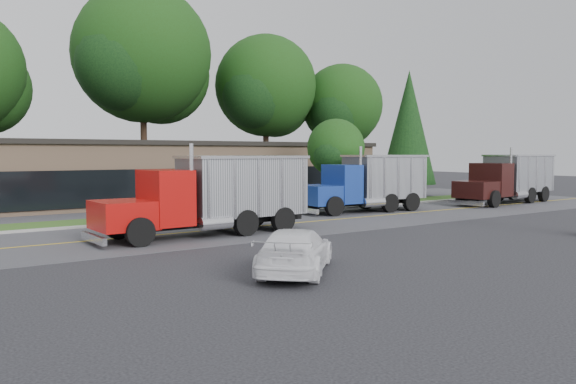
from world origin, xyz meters
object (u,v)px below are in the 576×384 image
object	(u,v)px
dump_truck_red	(217,192)
dump_truck_maroon	(510,177)
dump_truck_blue	(370,181)
rally_car	(295,251)

from	to	relation	value
dump_truck_red	dump_truck_maroon	xyz separation A→B (m)	(23.89, 1.97, 0.00)
dump_truck_blue	dump_truck_maroon	xyz separation A→B (m)	(11.97, -1.34, 0.01)
dump_truck_blue	rally_car	distance (m)	17.87
dump_truck_red	dump_truck_maroon	distance (m)	23.97
dump_truck_red	rally_car	xyz separation A→B (m)	(-1.73, -8.17, -1.16)
dump_truck_red	dump_truck_maroon	world-z (taller)	same
dump_truck_maroon	rally_car	distance (m)	27.57
dump_truck_red	dump_truck_blue	bearing A→B (deg)	-166.37
dump_truck_red	rally_car	distance (m)	8.43
dump_truck_blue	rally_car	size ratio (longest dim) A/B	1.80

